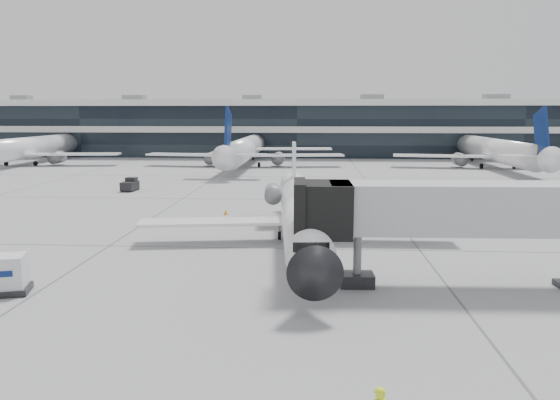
{
  "coord_description": "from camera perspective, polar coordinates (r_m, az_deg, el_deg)",
  "views": [
    {
      "loc": [
        3.25,
        -33.89,
        8.54
      ],
      "look_at": [
        0.94,
        3.4,
        2.6
      ],
      "focal_mm": 35.0,
      "sensor_mm": 36.0,
      "label": 1
    }
  ],
  "objects": [
    {
      "name": "jet_bridge",
      "position": [
        28.28,
        20.54,
        -0.93
      ],
      "size": [
        16.76,
        3.74,
        5.39
      ],
      "rotation": [
        0.0,
        0.0,
        0.03
      ],
      "color": "#AAADAF",
      "rests_on": "ground"
    },
    {
      "name": "terminal",
      "position": [
        115.99,
        1.95,
        7.28
      ],
      "size": [
        170.0,
        22.0,
        10.0
      ],
      "primitive_type": "cube",
      "color": "black",
      "rests_on": "ground"
    },
    {
      "name": "bg_jet_center",
      "position": [
        90.01,
        -3.66,
        3.57
      ],
      "size": [
        32.0,
        40.0,
        9.6
      ],
      "primitive_type": null,
      "color": "white",
      "rests_on": "ground"
    },
    {
      "name": "regional_jet",
      "position": [
        36.1,
        2.07,
        -1.25
      ],
      "size": [
        21.29,
        26.6,
        6.14
      ],
      "rotation": [
        0.0,
        0.0,
        0.07
      ],
      "color": "white",
      "rests_on": "ground"
    },
    {
      "name": "bg_jet_right",
      "position": [
        93.81,
        21.41,
        3.19
      ],
      "size": [
        32.0,
        40.0,
        9.6
      ],
      "primitive_type": null,
      "color": "white",
      "rests_on": "ground"
    },
    {
      "name": "far_tug",
      "position": [
        63.04,
        -15.4,
        1.52
      ],
      "size": [
        1.56,
        2.41,
        1.46
      ],
      "rotation": [
        0.0,
        0.0,
        -0.09
      ],
      "color": "black",
      "rests_on": "ground"
    },
    {
      "name": "bg_jet_left",
      "position": [
        101.5,
        -24.9,
        3.37
      ],
      "size": [
        32.0,
        40.0,
        9.6
      ],
      "primitive_type": null,
      "color": "white",
      "rests_on": "ground"
    },
    {
      "name": "ground",
      "position": [
        35.1,
        -1.89,
        -5.05
      ],
      "size": [
        220.0,
        220.0,
        0.0
      ],
      "primitive_type": "plane",
      "color": "gray",
      "rests_on": "ground"
    },
    {
      "name": "traffic_cone",
      "position": [
        46.69,
        -5.7,
        -1.26
      ],
      "size": [
        0.42,
        0.42,
        0.5
      ],
      "rotation": [
        0.0,
        0.0,
        0.3
      ],
      "color": "orange",
      "rests_on": "ground"
    },
    {
      "name": "cargo_uld",
      "position": [
        29.38,
        -26.89,
        -7.0
      ],
      "size": [
        2.59,
        2.19,
        1.82
      ],
      "rotation": [
        0.0,
        0.0,
        0.27
      ],
      "color": "black",
      "rests_on": "ground"
    }
  ]
}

